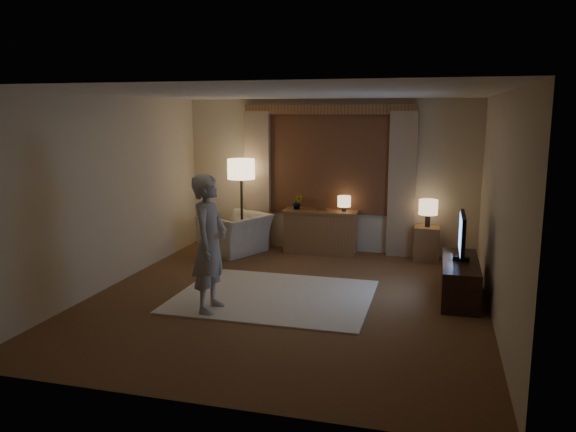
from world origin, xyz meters
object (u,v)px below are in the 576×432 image
(armchair, at_px, (236,234))
(tv_stand, at_px, (460,279))
(side_table, at_px, (427,244))
(person, at_px, (210,243))
(sideboard, at_px, (320,233))

(armchair, bearing_deg, tv_stand, 91.39)
(side_table, height_order, person, person)
(sideboard, xyz_separation_m, armchair, (-1.39, -0.39, -0.02))
(side_table, relative_size, tv_stand, 0.40)
(armchair, height_order, person, person)
(sideboard, distance_m, side_table, 1.77)
(armchair, xyz_separation_m, side_table, (3.16, 0.34, -0.05))
(armchair, distance_m, person, 2.90)
(side_table, bearing_deg, sideboard, 178.38)
(sideboard, relative_size, tv_stand, 0.86)
(sideboard, distance_m, tv_stand, 2.92)
(side_table, bearing_deg, armchair, -173.81)
(armchair, bearing_deg, sideboard, 129.40)
(armchair, relative_size, side_table, 1.83)
(person, bearing_deg, armchair, 13.25)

